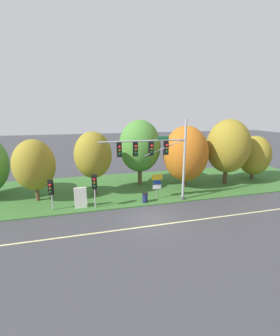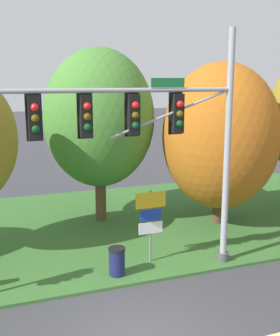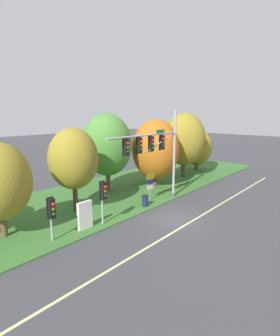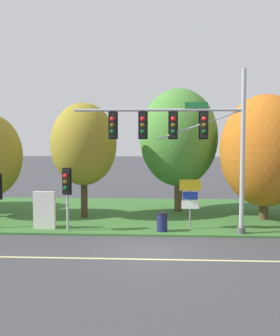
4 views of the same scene
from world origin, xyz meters
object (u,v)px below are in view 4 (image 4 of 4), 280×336
Objects in this scene: traffic_signal_mast at (187,135)px; trash_bin at (162,222)px; route_sign_post at (190,196)px; tree_tall_centre at (265,151)px; tree_mid_verge at (179,138)px; tree_behind_signpost at (84,144)px; pedestrian_signal_further_along at (66,185)px; info_kiosk at (44,210)px.

traffic_signal_mast is 8.91× the size of trash_bin.
tree_tall_centre reaches higher than route_sign_post.
tree_mid_verge is at bearing 91.77° from traffic_signal_mast.
tree_behind_signpost is at bearing 143.39° from trash_bin.
tree_behind_signpost is at bearing 87.09° from pedestrian_signal_further_along.
tree_tall_centre is 12.45m from info_kiosk.
tree_tall_centre is at bearing 19.19° from pedestrian_signal_further_along.
traffic_signal_mast is at bearing -11.00° from trash_bin.
traffic_signal_mast is at bearing -3.74° from info_kiosk.
traffic_signal_mast reaches higher than route_sign_post.
info_kiosk is (-6.94, -5.43, -3.64)m from tree_mid_verge.
tree_tall_centre reaches higher than tree_behind_signpost.
traffic_signal_mast is 3.21m from route_sign_post.
pedestrian_signal_further_along is 1.90m from info_kiosk.
route_sign_post is 2.76× the size of trash_bin.
tree_tall_centre is at bearing -25.70° from tree_mid_verge.
trash_bin is at bearing -36.61° from tree_behind_signpost.
tree_tall_centre is at bearing 30.61° from trash_bin.
trash_bin is at bearing -157.11° from route_sign_post.
tree_mid_verge is 8.20× the size of trash_bin.
traffic_signal_mast reaches higher than pedestrian_signal_further_along.
tree_mid_verge is (5.68, 5.91, 2.31)m from pedestrian_signal_further_along.
tree_behind_signpost is 0.87× the size of tree_mid_verge.
tree_mid_verge is at bearing 38.03° from info_kiosk.
traffic_signal_mast is 2.64× the size of pedestrian_signal_further_along.
tree_mid_verge is 5.32m from tree_tall_centre.
tree_tall_centre is at bearing 15.06° from info_kiosk.
traffic_signal_mast is 6.36m from pedestrian_signal_further_along.
tree_tall_centre is (4.57, 3.61, -0.89)m from traffic_signal_mast.
pedestrian_signal_further_along is 6.20m from route_sign_post.
trash_bin is at bearing -2.30° from info_kiosk.
trash_bin is (-5.72, -3.39, -3.40)m from tree_tall_centre.
route_sign_post is at bearing 73.29° from traffic_signal_mast.
tree_tall_centre is at bearing 0.16° from tree_behind_signpost.
trash_bin is (-0.98, -5.67, -4.12)m from tree_mid_verge.
info_kiosk is 2.04× the size of trash_bin.
route_sign_post is at bearing -85.19° from tree_mid_verge.
info_kiosk is (-11.69, -3.15, -2.92)m from tree_tall_centre.
pedestrian_signal_further_along is 3.38× the size of trash_bin.
tree_mid_verge is (-0.18, 5.90, -0.17)m from traffic_signal_mast.
pedestrian_signal_further_along is at bearing -177.03° from trash_bin.
info_kiosk is at bearing 176.26° from traffic_signal_mast.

